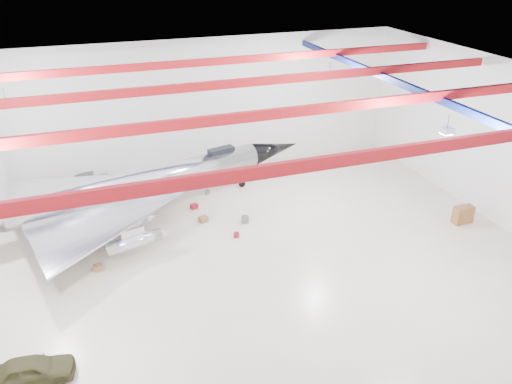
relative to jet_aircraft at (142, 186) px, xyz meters
name	(u,v)px	position (x,y,z in m)	size (l,w,h in m)	color
floor	(215,270)	(2.95, -8.32, -2.29)	(40.00, 40.00, 0.00)	beige
wall_back	(164,110)	(2.95, 6.68, 3.21)	(40.00, 40.00, 0.00)	silver
wall_right	(501,144)	(22.95, -8.32, 3.21)	(30.00, 30.00, 0.00)	silver
ceiling	(207,90)	(2.95, -8.32, 8.71)	(40.00, 40.00, 0.00)	#0A0F38
ceiling_structure	(208,103)	(2.95, -8.32, 8.04)	(39.50, 29.50, 1.08)	maroon
jet_aircraft	(142,186)	(0.00, 0.00, 0.00)	(25.19, 17.72, 6.97)	silver
jeep	(32,370)	(-6.91, -13.70, -1.67)	(1.47, 3.65, 1.24)	#38351C
desk	(463,215)	(20.79, -8.52, -1.66)	(1.37, 0.68, 1.25)	brown
crate_ply	(98,268)	(-3.64, -5.96, -2.10)	(0.54, 0.43, 0.38)	olive
toolbox_red	(194,206)	(3.54, -0.27, -2.11)	(0.49, 0.40, 0.35)	maroon
engine_drum	(245,219)	(6.45, -3.46, -2.05)	(0.53, 0.53, 0.48)	#59595B
parts_bin	(203,219)	(3.70, -2.41, -2.08)	(0.58, 0.47, 0.41)	olive
crate_small	(115,214)	(-2.08, 0.49, -2.15)	(0.40, 0.32, 0.28)	#59595B
tool_chest	(236,235)	(5.29, -5.11, -2.12)	(0.37, 0.37, 0.33)	maroon
spares_box	(208,192)	(5.09, 1.76, -2.13)	(0.35, 0.35, 0.32)	#59595B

